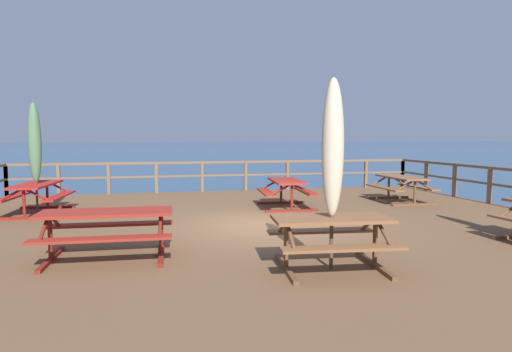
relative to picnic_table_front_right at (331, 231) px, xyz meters
name	(u,v)px	position (x,y,z in m)	size (l,w,h in m)	color
ground_plane	(265,262)	(-0.16, 3.39, -1.41)	(600.00, 600.00, 0.00)	navy
wooden_deck	(265,243)	(-0.16, 3.39, -0.98)	(14.59, 12.73, 0.86)	brown
railing_waterside_far	(224,171)	(-0.16, 9.61, 0.19)	(14.39, 0.10, 1.09)	brown
picnic_table_front_right	(331,231)	(0.00, 0.00, 0.00)	(1.84, 1.55, 0.78)	brown
picnic_table_front_left	(36,192)	(-5.51, 6.03, 0.01)	(1.55, 2.12, 0.78)	maroon
picnic_table_back_right	(107,224)	(-3.29, 1.28, 0.01)	(2.10, 1.48, 0.78)	maroon
picnic_table_back_left	(286,188)	(0.96, 5.54, 0.00)	(1.54, 1.91, 0.78)	maroon
picnic_table_mid_centre	(401,183)	(4.65, 5.83, 0.00)	(1.43, 1.86, 0.78)	brown
patio_umbrella_tall_back_right	(333,149)	(-0.01, -0.02, 1.22)	(0.32, 0.32, 2.78)	#4C3828
patio_umbrella_short_front	(35,143)	(-5.51, 6.08, 1.23)	(0.32, 0.32, 2.81)	#4C3828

